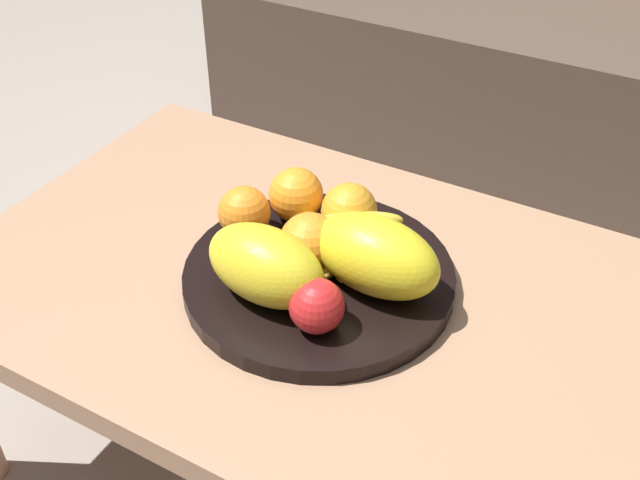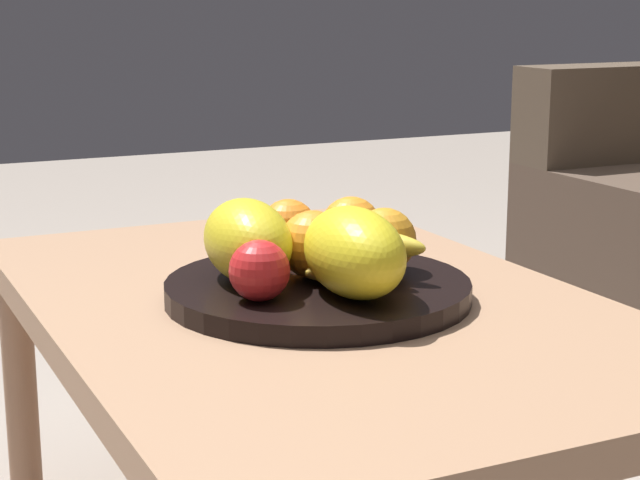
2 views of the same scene
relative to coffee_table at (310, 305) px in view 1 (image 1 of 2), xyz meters
The scene contains 12 objects.
ground_plane 0.36m from the coffee_table, ahead, with size 8.00×8.00×0.00m, color gray.
coffee_table is the anchor object (origin of this frame).
couch 1.30m from the coffee_table, 90.26° to the left, with size 1.70×0.70×0.90m.
fruit_bowl 0.06m from the coffee_table, 11.57° to the left, with size 0.37×0.37×0.03m, color black.
melon_large_front 0.14m from the coffee_table, 104.88° to the right, with size 0.17×0.10×0.10m, color yellow.
melon_smaller_beside 0.15m from the coffee_table, ahead, with size 0.18×0.10×0.10m, color yellow.
orange_front 0.16m from the coffee_table, behind, with size 0.08×0.08×0.08m, color orange.
orange_left 0.15m from the coffee_table, 83.26° to the left, with size 0.08×0.08×0.08m, color orange.
orange_right 0.16m from the coffee_table, 129.71° to the left, with size 0.08×0.08×0.08m, color orange.
orange_back 0.11m from the coffee_table, 39.57° to the left, with size 0.08×0.08×0.08m, color orange.
apple_front 0.16m from the coffee_table, 55.97° to the right, with size 0.07×0.07×0.07m, color red.
banana_bunch 0.11m from the coffee_table, 64.77° to the left, with size 0.17×0.15×0.06m.
Camera 1 is at (0.41, -0.70, 1.11)m, focal length 43.01 mm.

